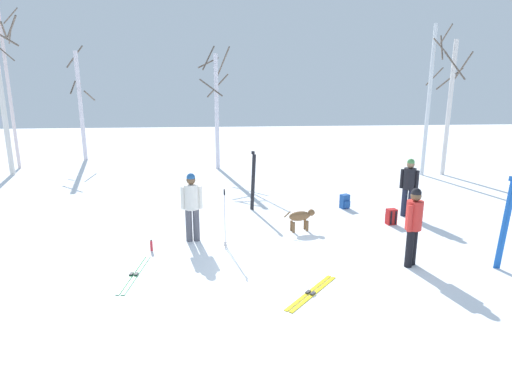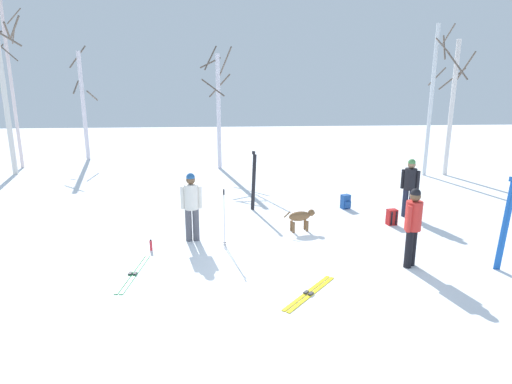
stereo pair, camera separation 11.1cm
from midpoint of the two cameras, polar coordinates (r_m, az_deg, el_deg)
ground_plane at (r=9.24m, az=4.39°, el=-10.24°), size 60.00×60.00×0.00m
person_0 at (r=10.63m, az=-8.77°, el=-1.41°), size 0.52×0.34×1.72m
person_1 at (r=9.64m, az=19.78°, el=-3.76°), size 0.41×0.38×1.72m
person_2 at (r=13.21m, az=19.33°, el=1.03°), size 0.45×0.34×1.72m
dog at (r=11.45m, az=5.70°, el=-3.27°), size 0.88×0.35×0.57m
ski_pair_planted_0 at (r=10.27m, az=29.78°, el=-3.67°), size 0.21×0.09×2.01m
ski_pair_planted_1 at (r=13.10m, az=-0.63°, el=1.45°), size 0.17×0.17×1.84m
ski_pair_lying_0 at (r=9.37m, az=-16.08°, el=-10.35°), size 0.38×1.83×0.05m
ski_pair_lying_1 at (r=8.34m, az=6.96°, el=-13.06°), size 1.23×1.40×0.05m
ski_poles_0 at (r=10.21m, az=-4.45°, el=-3.30°), size 0.07×0.24×1.40m
backpack_0 at (r=12.52m, az=17.17°, el=-3.14°), size 0.29×0.31×0.44m
backpack_1 at (r=13.74m, az=11.42°, el=-1.24°), size 0.32×0.34×0.44m
water_bottle_0 at (r=10.45m, az=-13.94°, el=-6.88°), size 0.06×0.06×0.27m
birch_tree_0 at (r=22.29m, az=-30.11°, el=12.96°), size 1.29×1.27×7.84m
birch_tree_1 at (r=20.80m, az=-30.82°, el=12.23°), size 1.68×1.99×7.14m
birch_tree_2 at (r=23.32m, az=-22.28°, el=10.60°), size 1.19×1.18×5.57m
birch_tree_3 at (r=19.52m, az=-5.42°, el=11.10°), size 1.43×1.52×5.38m
birch_tree_4 at (r=19.31m, az=21.75°, el=11.28°), size 0.77×0.96×6.06m
birch_tree_5 at (r=19.73m, az=24.02°, el=10.51°), size 1.33×1.30×5.68m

